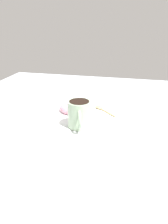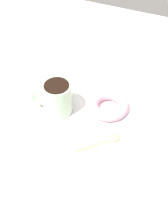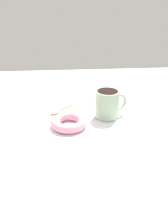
% 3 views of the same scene
% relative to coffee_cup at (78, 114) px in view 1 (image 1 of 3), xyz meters
% --- Properties ---
extents(ground_plane, '(1.20, 1.20, 0.02)m').
position_rel_coffee_cup_xyz_m(ground_plane, '(-0.00, -0.09, -0.06)').
color(ground_plane, '#B2BCC6').
extents(napkin, '(0.30, 0.30, 0.00)m').
position_rel_coffee_cup_xyz_m(napkin, '(-0.00, -0.08, -0.05)').
color(napkin, white).
rests_on(napkin, ground_plane).
extents(coffee_cup, '(0.08, 0.11, 0.09)m').
position_rel_coffee_cup_xyz_m(coffee_cup, '(0.00, 0.00, 0.00)').
color(coffee_cup, '#9EB793').
rests_on(coffee_cup, napkin).
extents(donut, '(0.11, 0.11, 0.03)m').
position_rel_coffee_cup_xyz_m(donut, '(0.05, -0.13, -0.03)').
color(donut, pink).
rests_on(donut, napkin).
extents(spoon, '(0.10, 0.10, 0.01)m').
position_rel_coffee_cup_xyz_m(spoon, '(-0.05, -0.16, -0.04)').
color(spoon, '#D8B772').
rests_on(spoon, napkin).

